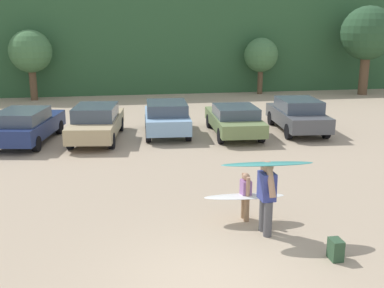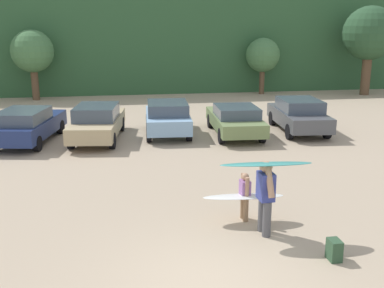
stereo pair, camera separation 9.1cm
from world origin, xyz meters
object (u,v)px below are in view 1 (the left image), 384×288
(parked_car_olive_green, at_px, (234,119))
(person_child, at_px, (246,194))
(surfboard_teal, at_px, (267,164))
(surfboard_white, at_px, (244,196))
(parked_car_navy, at_px, (27,125))
(parked_car_sky_blue, at_px, (167,117))
(parked_car_tan, at_px, (97,122))
(person_adult, at_px, (267,193))
(backpack_dropped, at_px, (336,249))
(parked_car_dark_gray, at_px, (298,114))

(parked_car_olive_green, bearing_deg, person_child, 169.92)
(surfboard_teal, height_order, surfboard_white, surfboard_teal)
(parked_car_navy, height_order, person_child, parked_car_navy)
(parked_car_olive_green, bearing_deg, parked_car_sky_blue, 82.04)
(parked_car_tan, relative_size, surfboard_teal, 2.31)
(parked_car_olive_green, xyz_separation_m, person_adult, (-1.82, -9.83, 0.29))
(person_child, height_order, surfboard_teal, surfboard_teal)
(parked_car_navy, relative_size, parked_car_sky_blue, 1.17)
(parked_car_sky_blue, bearing_deg, backpack_dropped, -166.10)
(parked_car_olive_green, height_order, backpack_dropped, parked_car_olive_green)
(parked_car_sky_blue, relative_size, person_child, 3.32)
(parked_car_navy, distance_m, person_adult, 12.10)
(parked_car_dark_gray, relative_size, surfboard_white, 2.24)
(surfboard_teal, bearing_deg, parked_car_sky_blue, -80.36)
(parked_car_navy, xyz_separation_m, parked_car_olive_green, (8.78, -0.06, -0.06))
(parked_car_navy, relative_size, person_adult, 2.69)
(parked_car_navy, xyz_separation_m, person_adult, (6.96, -9.89, 0.24))
(parked_car_tan, height_order, surfboard_teal, surfboard_teal)
(parked_car_navy, bearing_deg, parked_car_sky_blue, -74.34)
(person_child, bearing_deg, backpack_dropped, 116.95)
(surfboard_teal, height_order, backpack_dropped, surfboard_teal)
(surfboard_teal, relative_size, backpack_dropped, 4.78)
(person_adult, relative_size, backpack_dropped, 3.94)
(person_adult, height_order, surfboard_white, person_adult)
(parked_car_tan, distance_m, parked_car_olive_green, 5.96)
(parked_car_tan, bearing_deg, parked_car_navy, 99.06)
(parked_car_navy, relative_size, backpack_dropped, 10.62)
(parked_car_tan, xyz_separation_m, backpack_dropped, (5.19, -11.43, -0.55))
(person_adult, height_order, surfboard_teal, surfboard_teal)
(surfboard_white, bearing_deg, parked_car_sky_blue, -81.09)
(person_child, bearing_deg, parked_car_navy, -55.80)
(parked_car_sky_blue, relative_size, person_adult, 2.30)
(parked_car_sky_blue, xyz_separation_m, surfboard_white, (0.81, -9.62, -0.15))
(surfboard_white, bearing_deg, parked_car_tan, -63.25)
(parked_car_olive_green, distance_m, surfboard_white, 9.30)
(surfboard_white, height_order, backpack_dropped, surfboard_white)
(parked_car_navy, distance_m, surfboard_white, 11.29)
(parked_car_dark_gray, distance_m, surfboard_teal, 11.29)
(parked_car_navy, bearing_deg, person_adult, -134.10)
(surfboard_teal, distance_m, backpack_dropped, 2.31)
(person_child, distance_m, surfboard_white, 0.10)
(parked_car_navy, distance_m, parked_car_tan, 2.82)
(surfboard_teal, xyz_separation_m, surfboard_white, (-0.26, 0.86, -1.09))
(parked_car_navy, bearing_deg, backpack_dropped, -134.02)
(parked_car_olive_green, height_order, person_child, parked_car_olive_green)
(parked_car_sky_blue, height_order, backpack_dropped, parked_car_sky_blue)
(parked_car_dark_gray, bearing_deg, surfboard_teal, 158.79)
(person_child, height_order, backpack_dropped, person_child)
(parked_car_navy, bearing_deg, person_child, -132.64)
(parked_car_dark_gray, distance_m, person_child, 10.52)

